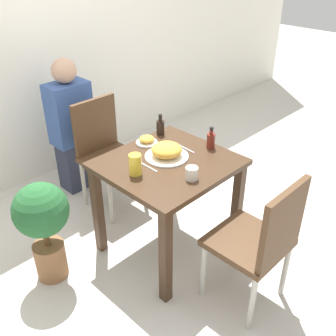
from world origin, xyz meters
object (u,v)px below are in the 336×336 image
object	(u,v)px
chair_far	(105,149)
drink_cup	(192,173)
potted_plant_left	(43,221)
condiment_bottle	(160,126)
food_plate	(167,151)
person_figure	(72,127)
sauce_bottle	(211,140)
juice_glass	(135,165)
side_plate	(147,140)
chair_near	(261,239)

from	to	relation	value
chair_far	drink_cup	world-z (taller)	chair_far
potted_plant_left	drink_cup	bearing A→B (deg)	-41.38
condiment_bottle	potted_plant_left	distance (m)	1.05
chair_far	food_plate	xyz separation A→B (m)	(-0.03, -0.73, 0.26)
person_figure	drink_cup	bearing A→B (deg)	-92.87
person_figure	sauce_bottle	bearing A→B (deg)	-75.43
chair_far	juice_glass	size ratio (longest dim) A/B	6.65
person_figure	food_plate	bearing A→B (deg)	-89.21
drink_cup	potted_plant_left	size ratio (longest dim) A/B	0.11
food_plate	juice_glass	world-z (taller)	juice_glass
side_plate	drink_cup	bearing A→B (deg)	-103.57
chair_far	juice_glass	xyz separation A→B (m)	(-0.32, -0.74, 0.29)
juice_glass	potted_plant_left	xyz separation A→B (m)	(-0.50, 0.33, -0.34)
person_figure	side_plate	bearing A→B (deg)	-86.22
chair_far	potted_plant_left	size ratio (longest dim) A/B	1.25
drink_cup	sauce_bottle	size ratio (longest dim) A/B	0.50
chair_far	juice_glass	distance (m)	0.85
side_plate	potted_plant_left	size ratio (longest dim) A/B	0.21
food_plate	sauce_bottle	size ratio (longest dim) A/B	1.80
sauce_bottle	person_figure	size ratio (longest dim) A/B	0.14
chair_near	juice_glass	world-z (taller)	chair_near
drink_cup	juice_glass	xyz separation A→B (m)	(-0.20, 0.28, 0.03)
condiment_bottle	potted_plant_left	size ratio (longest dim) A/B	0.22
condiment_bottle	side_plate	bearing A→B (deg)	-166.88
juice_glass	condiment_bottle	xyz separation A→B (m)	(0.50, 0.29, -0.01)
juice_glass	sauce_bottle	world-z (taller)	sauce_bottle
side_plate	sauce_bottle	world-z (taller)	sauce_bottle
food_plate	condiment_bottle	world-z (taller)	condiment_bottle
chair_far	food_plate	distance (m)	0.77
potted_plant_left	person_figure	bearing A→B (deg)	46.48
food_plate	drink_cup	world-z (taller)	food_plate
chair_far	chair_near	bearing A→B (deg)	-92.17
juice_glass	person_figure	world-z (taller)	person_figure
chair_near	chair_far	distance (m)	1.50
sauce_bottle	condiment_bottle	size ratio (longest dim) A/B	1.00
person_figure	potted_plant_left	bearing A→B (deg)	-133.52
potted_plant_left	sauce_bottle	bearing A→B (deg)	-21.90
chair_near	potted_plant_left	bearing A→B (deg)	-55.35
potted_plant_left	juice_glass	bearing A→B (deg)	-33.51
juice_glass	drink_cup	bearing A→B (deg)	-55.02
side_plate	drink_cup	distance (m)	0.55
sauce_bottle	condiment_bottle	world-z (taller)	same
chair_far	side_plate	xyz separation A→B (m)	(0.01, -0.49, 0.24)
chair_near	juice_glass	distance (m)	0.85
drink_cup	juice_glass	bearing A→B (deg)	124.98
chair_far	person_figure	xyz separation A→B (m)	(-0.05, 0.39, 0.07)
chair_near	drink_cup	world-z (taller)	chair_near
sauce_bottle	food_plate	bearing A→B (deg)	158.40
side_plate	sauce_bottle	size ratio (longest dim) A/B	0.95
drink_cup	potted_plant_left	distance (m)	0.97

